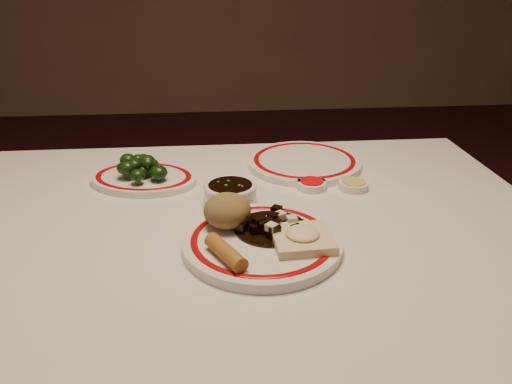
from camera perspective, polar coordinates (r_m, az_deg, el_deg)
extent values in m
cube|color=white|center=(0.95, -1.55, -4.68)|extent=(1.20, 0.90, 0.04)
cylinder|color=black|center=(1.55, -23.01, -10.23)|extent=(0.06, 0.06, 0.71)
cylinder|color=black|center=(1.59, 17.71, -8.55)|extent=(0.06, 0.06, 0.71)
cylinder|color=white|center=(0.86, 0.72, -5.84)|extent=(0.36, 0.36, 0.02)
torus|color=#96070A|center=(0.85, 0.72, -5.32)|extent=(0.31, 0.31, 0.00)
ellipsoid|color=olive|center=(0.88, -3.30, -2.14)|extent=(0.08, 0.08, 0.06)
cylinder|color=#AA722A|center=(0.79, -3.47, -6.90)|extent=(0.07, 0.10, 0.03)
cube|color=beige|center=(0.84, 5.32, -5.37)|extent=(0.10, 0.10, 0.02)
ellipsoid|color=beige|center=(0.83, 5.35, -4.72)|extent=(0.06, 0.06, 0.02)
cylinder|color=black|center=(0.88, 1.78, -4.17)|extent=(0.13, 0.13, 0.00)
cube|color=black|center=(0.88, 1.94, -3.70)|extent=(0.03, 0.03, 0.02)
cube|color=black|center=(0.88, 2.00, -2.98)|extent=(0.02, 0.02, 0.02)
cube|color=black|center=(0.86, -0.20, -4.20)|extent=(0.02, 0.02, 0.01)
cube|color=black|center=(0.87, 1.78, -3.59)|extent=(0.02, 0.02, 0.02)
cube|color=black|center=(0.86, 4.69, -4.36)|extent=(0.02, 0.02, 0.02)
cube|color=black|center=(0.86, 2.23, -3.85)|extent=(0.02, 0.02, 0.02)
cube|color=black|center=(0.87, 1.00, -3.75)|extent=(0.01, 0.01, 0.01)
cube|color=black|center=(0.84, 1.95, -4.41)|extent=(0.03, 0.03, 0.02)
cube|color=black|center=(0.86, 1.16, -3.77)|extent=(0.03, 0.03, 0.02)
cube|color=black|center=(0.86, -1.67, -3.99)|extent=(0.02, 0.02, 0.02)
cube|color=black|center=(0.86, 0.33, -3.50)|extent=(0.03, 0.03, 0.02)
cube|color=black|center=(0.92, 2.37, -2.16)|extent=(0.02, 0.02, 0.02)
cube|color=beige|center=(0.88, 2.74, -2.70)|extent=(0.02, 0.02, 0.01)
cube|color=beige|center=(0.84, 1.79, -4.04)|extent=(0.02, 0.02, 0.01)
cube|color=beige|center=(0.88, 1.86, -2.99)|extent=(0.02, 0.02, 0.01)
cube|color=beige|center=(0.88, 4.10, -3.17)|extent=(0.02, 0.02, 0.01)
torus|color=#96070A|center=(1.13, -12.74, 1.80)|extent=(0.26, 0.26, 0.00)
cylinder|color=#23471C|center=(1.12, -14.36, 1.80)|extent=(0.01, 0.01, 0.02)
ellipsoid|color=black|center=(1.11, -14.47, 2.72)|extent=(0.04, 0.04, 0.03)
cylinder|color=#23471C|center=(1.13, -11.84, 2.19)|extent=(0.01, 0.01, 0.01)
ellipsoid|color=black|center=(1.12, -11.92, 3.02)|extent=(0.04, 0.04, 0.03)
cylinder|color=#23471C|center=(1.13, -13.12, 2.06)|extent=(0.01, 0.01, 0.01)
ellipsoid|color=black|center=(1.12, -13.19, 2.78)|extent=(0.03, 0.03, 0.02)
cylinder|color=#23471C|center=(1.14, -14.03, 2.10)|extent=(0.01, 0.01, 0.01)
ellipsoid|color=black|center=(1.13, -14.12, 2.93)|extent=(0.04, 0.04, 0.03)
cylinder|color=#23471C|center=(1.14, -12.92, 2.21)|extent=(0.01, 0.01, 0.01)
ellipsoid|color=black|center=(1.13, -12.99, 2.89)|extent=(0.03, 0.03, 0.02)
cylinder|color=#23471C|center=(1.13, -12.19, 2.21)|extent=(0.01, 0.01, 0.01)
ellipsoid|color=black|center=(1.12, -12.26, 2.99)|extent=(0.03, 0.03, 0.03)
cylinder|color=#23471C|center=(1.13, -12.28, 2.12)|extent=(0.01, 0.01, 0.01)
ellipsoid|color=black|center=(1.12, -12.37, 2.99)|extent=(0.04, 0.04, 0.03)
cylinder|color=#23471C|center=(1.14, -12.54, 2.28)|extent=(0.01, 0.01, 0.01)
ellipsoid|color=black|center=(1.13, -12.62, 3.10)|extent=(0.04, 0.04, 0.03)
cylinder|color=#23471C|center=(1.10, -11.00, 1.45)|extent=(0.01, 0.01, 0.01)
ellipsoid|color=black|center=(1.09, -11.06, 2.20)|extent=(0.04, 0.04, 0.03)
cylinder|color=#23471C|center=(1.13, -14.70, 1.84)|extent=(0.01, 0.01, 0.01)
ellipsoid|color=black|center=(1.12, -14.80, 2.67)|extent=(0.03, 0.03, 0.03)
cylinder|color=#23471C|center=(1.14, -13.48, 2.30)|extent=(0.01, 0.01, 0.01)
ellipsoid|color=black|center=(1.14, -13.55, 3.02)|extent=(0.03, 0.03, 0.02)
cylinder|color=#23471C|center=(1.14, -12.42, 2.37)|extent=(0.01, 0.01, 0.01)
ellipsoid|color=black|center=(1.14, -12.50, 3.15)|extent=(0.04, 0.04, 0.03)
cylinder|color=#23471C|center=(1.12, -12.52, 2.02)|extent=(0.01, 0.01, 0.02)
ellipsoid|color=black|center=(1.12, -12.59, 2.77)|extent=(0.03, 0.03, 0.02)
cylinder|color=#23471C|center=(1.14, -12.81, 2.28)|extent=(0.01, 0.01, 0.01)
ellipsoid|color=black|center=(1.14, -12.88, 3.07)|extent=(0.04, 0.04, 0.03)
cylinder|color=#23471C|center=(1.09, -13.32, 1.14)|extent=(0.01, 0.01, 0.01)
ellipsoid|color=black|center=(1.08, -13.40, 1.89)|extent=(0.03, 0.03, 0.03)
cylinder|color=#23471C|center=(1.13, -12.63, 2.08)|extent=(0.01, 0.01, 0.01)
ellipsoid|color=black|center=(1.12, -12.70, 2.81)|extent=(0.03, 0.03, 0.02)
cylinder|color=#23471C|center=(1.12, -12.73, 1.80)|extent=(0.01, 0.01, 0.01)
ellipsoid|color=black|center=(1.11, -12.80, 2.47)|extent=(0.03, 0.03, 0.02)
ellipsoid|color=black|center=(1.11, -12.31, 3.45)|extent=(0.03, 0.03, 0.03)
ellipsoid|color=black|center=(1.12, -13.35, 3.71)|extent=(0.03, 0.03, 0.02)
ellipsoid|color=black|center=(1.12, -14.45, 3.56)|extent=(0.03, 0.03, 0.03)
ellipsoid|color=black|center=(1.12, -12.79, 3.63)|extent=(0.03, 0.03, 0.02)
ellipsoid|color=black|center=(1.11, -13.73, 3.08)|extent=(0.03, 0.03, 0.02)
ellipsoid|color=black|center=(1.11, -12.29, 3.25)|extent=(0.03, 0.03, 0.03)
cylinder|color=white|center=(1.01, -2.94, -0.32)|extent=(0.11, 0.11, 0.04)
cylinder|color=black|center=(1.00, -2.96, 0.77)|extent=(0.09, 0.09, 0.00)
cylinder|color=white|center=(1.08, 6.38, 0.80)|extent=(0.06, 0.06, 0.02)
cylinder|color=red|center=(1.08, 6.41, 1.26)|extent=(0.05, 0.05, 0.00)
cylinder|color=white|center=(1.09, 11.05, 0.73)|extent=(0.06, 0.06, 0.02)
cylinder|color=#D4C157|center=(1.09, 11.09, 1.19)|extent=(0.05, 0.05, 0.00)
cylinder|color=white|center=(1.21, 5.53, 3.38)|extent=(0.33, 0.33, 0.02)
torus|color=#96070A|center=(1.20, 5.55, 3.74)|extent=(0.29, 0.29, 0.00)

